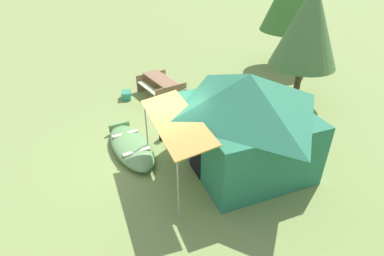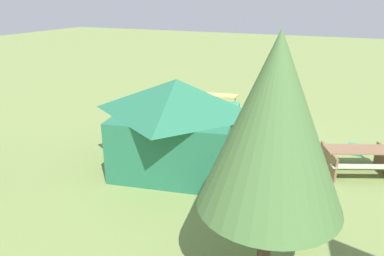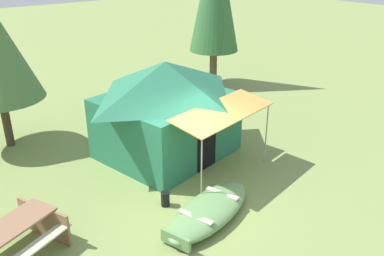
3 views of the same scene
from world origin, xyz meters
TOP-DOWN VIEW (x-y plane):
  - ground_plane at (0.00, 0.00)m, footprint 80.00×80.00m
  - beached_rowboat at (-0.37, -0.69)m, footprint 2.98×1.85m
  - canvas_cabin_tent at (0.78, 2.52)m, footprint 4.18×4.72m
  - picnic_table at (-4.28, 0.68)m, footprint 2.33×2.05m
  - fuel_can at (-0.86, 0.33)m, footprint 0.23×0.23m

SIDE VIEW (x-z plane):
  - ground_plane at x=0.00m, z-range 0.00..0.00m
  - fuel_can at x=-0.86m, z-range 0.00..0.36m
  - beached_rowboat at x=-0.37m, z-range 0.01..0.39m
  - picnic_table at x=-4.28m, z-range 0.10..0.88m
  - canvas_cabin_tent at x=0.78m, z-range 0.05..2.84m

